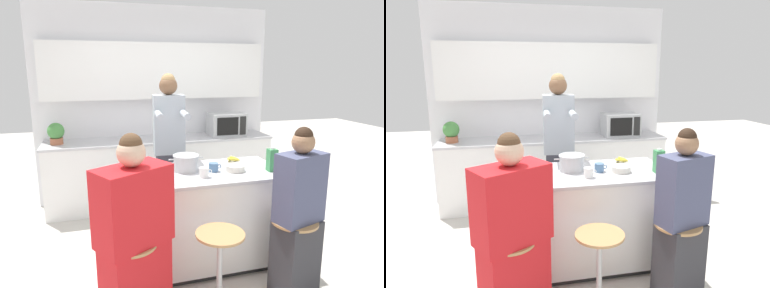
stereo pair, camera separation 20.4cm
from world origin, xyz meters
The scene contains 19 objects.
ground_plane centered at (0.00, 0.00, 0.00)m, with size 16.00×16.00×0.00m, color beige.
wall_back centered at (0.00, 1.89, 1.54)m, with size 3.29×0.22×2.70m.
back_counter centered at (0.00, 1.60, 0.46)m, with size 3.06×0.60×0.93m.
kitchen_island centered at (0.00, 0.00, 0.47)m, with size 1.65×0.77×0.92m.
bar_stool_leftmost centered at (-0.66, -0.66, 0.36)m, with size 0.38×0.38×0.65m.
bar_stool_center centered at (0.00, -0.69, 0.36)m, with size 0.38×0.38×0.65m.
bar_stool_rightmost centered at (0.66, -0.66, 0.36)m, with size 0.38×0.38×0.65m.
person_cooking centered at (-0.08, 0.70, 0.92)m, with size 0.38×0.60×1.81m.
person_wrapped_blanket centered at (-0.64, -0.67, 0.68)m, with size 0.59×0.50×1.45m.
person_seated_near centered at (0.68, -0.67, 0.65)m, with size 0.43×0.35×1.43m.
cooking_pot centered at (-0.06, 0.07, 1.00)m, with size 0.33×0.25×0.15m.
fruit_bowl centered at (-0.42, 0.25, 0.95)m, with size 0.23×0.23×0.06m.
mixing_bowl_steel centered at (0.38, -0.07, 0.95)m, with size 0.18×0.18×0.06m.
coffee_cup_near centered at (0.18, -0.03, 0.96)m, with size 0.12×0.09×0.08m.
coffee_cup_far centered at (0.04, -0.17, 0.97)m, with size 0.11×0.08×0.09m.
banana_bunch centered at (0.49, 0.26, 0.95)m, with size 0.16×0.12×0.05m.
juice_carton centered at (0.71, -0.16, 1.03)m, with size 0.08×0.08×0.22m.
microwave centered at (0.93, 1.57, 1.09)m, with size 0.50×0.34×0.32m.
potted_plant centered at (-1.33, 1.60, 1.07)m, with size 0.21×0.21×0.27m.
Camera 1 is at (-0.85, -2.90, 1.86)m, focal length 32.00 mm.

